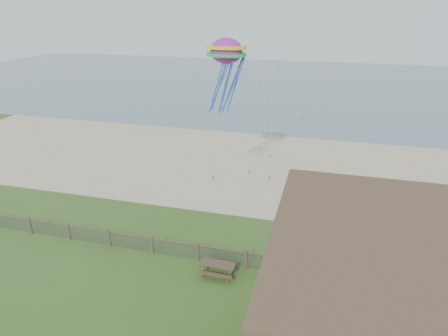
{
  "coord_description": "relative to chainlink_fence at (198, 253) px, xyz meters",
  "views": [
    {
      "loc": [
        6.86,
        -13.3,
        14.56
      ],
      "look_at": [
        1.12,
        8.0,
        5.45
      ],
      "focal_mm": 32.0,
      "sensor_mm": 36.0,
      "label": 1
    }
  ],
  "objects": [
    {
      "name": "ground",
      "position": [
        0.0,
        -6.0,
        -0.55
      ],
      "size": [
        160.0,
        160.0,
        0.0
      ],
      "primitive_type": "plane",
      "color": "#35571D",
      "rests_on": "ground"
    },
    {
      "name": "picnic_table",
      "position": [
        1.58,
        -1.0,
        -0.13
      ],
      "size": [
        2.0,
        1.53,
        0.83
      ],
      "primitive_type": null,
      "rotation": [
        0.0,
        0.0,
        -0.02
      ],
      "color": "#4F3A2D",
      "rests_on": "ground"
    },
    {
      "name": "sand_beach",
      "position": [
        0.0,
        16.0,
        -0.55
      ],
      "size": [
        72.0,
        20.0,
        0.02
      ],
      "primitive_type": "cube",
      "color": "tan",
      "rests_on": "ground"
    },
    {
      "name": "octopus_kite",
      "position": [
        -0.6,
        9.02,
        9.37
      ],
      "size": [
        3.25,
        2.59,
        5.96
      ],
      "primitive_type": null,
      "rotation": [
        0.0,
        0.0,
        0.2
      ],
      "color": "#FC2759"
    },
    {
      "name": "chainlink_fence",
      "position": [
        0.0,
        0.0,
        0.0
      ],
      "size": [
        36.2,
        0.2,
        1.25
      ],
      "primitive_type": null,
      "color": "#4C362A",
      "rests_on": "ground"
    },
    {
      "name": "motel_deck",
      "position": [
        13.0,
        -1.0,
        -0.3
      ],
      "size": [
        15.0,
        2.0,
        0.5
      ],
      "primitive_type": "cube",
      "color": "#4F3A2D",
      "rests_on": "ground"
    },
    {
      "name": "ocean",
      "position": [
        0.0,
        60.0,
        -0.55
      ],
      "size": [
        160.0,
        68.0,
        0.02
      ],
      "primitive_type": "cube",
      "color": "slate",
      "rests_on": "ground"
    }
  ]
}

